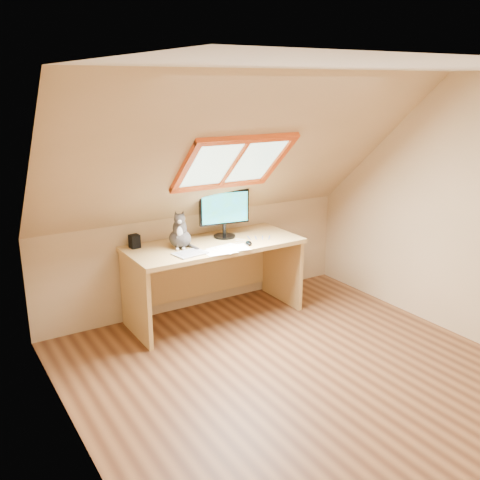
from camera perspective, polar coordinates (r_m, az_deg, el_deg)
ground at (r=4.53m, az=6.42°, el=-14.22°), size 3.50×3.50×0.00m
room_shell at (r=3.93m, az=7.92°, el=3.44°), size 3.52×3.52×2.41m
desk at (r=5.39m, az=-3.14°, el=-2.48°), size 1.74×0.76×0.79m
monitor at (r=5.37m, az=-1.68°, el=3.14°), size 0.52×0.22×0.48m
cat at (r=5.09m, az=-6.43°, el=0.63°), size 0.29×0.31×0.37m
desk_speaker at (r=5.17m, az=-11.19°, el=-0.13°), size 0.10×0.10×0.13m
graphics_tablet at (r=4.92m, az=-5.38°, el=-1.44°), size 0.32×0.25×0.01m
mouse at (r=5.18m, az=0.93°, el=-0.32°), size 0.09×0.12×0.03m
papers at (r=5.03m, az=-1.70°, el=-1.03°), size 0.35×0.30×0.01m
cables at (r=5.35m, az=1.32°, el=0.06°), size 0.51×0.26×0.01m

